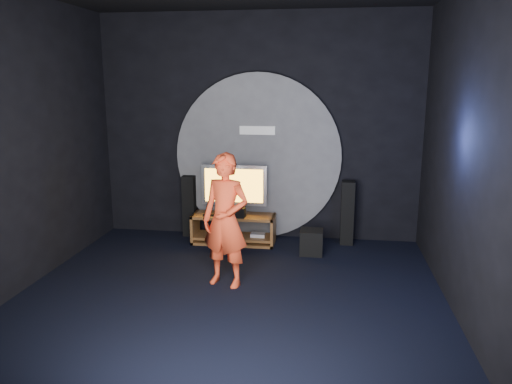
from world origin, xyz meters
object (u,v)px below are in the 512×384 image
Objects in this scene: tower_speaker_right at (347,213)px; subwoofer at (311,242)px; media_console at (234,231)px; tv at (234,187)px; tower_speaker_left at (190,206)px; player at (226,220)px.

subwoofer is (-0.52, -0.55, -0.31)m from tower_speaker_right.
tower_speaker_right is (1.73, 0.22, 0.30)m from media_console.
tower_speaker_right is at bearing 4.99° from tv.
player is (0.99, -1.90, 0.33)m from tower_speaker_left.
tv reaches higher than subwoofer.
tower_speaker_left is (-0.78, 0.23, -0.38)m from tv.
tower_speaker_right is at bearing 7.22° from media_console.
subwoofer is (1.99, -0.63, -0.31)m from tower_speaker_left.
tower_speaker_left is 2.17m from player.
subwoofer is 1.74m from player.
media_console is 1.29× the size of tower_speaker_right.
media_console is at bearing -20.85° from tower_speaker_left.
tower_speaker_right is 2.74× the size of subwoofer.
tower_speaker_left and tower_speaker_right have the same top height.
tv is at bearing 161.74° from subwoofer.
tv is at bearing 96.46° from media_console.
tv is 1.68m from player.
player is (-1.00, -1.26, 0.64)m from subwoofer.
media_console is 0.89m from tower_speaker_left.
player reaches higher than tv.
tower_speaker_left is at bearing 159.15° from media_console.
media_console is at bearing 164.55° from subwoofer.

